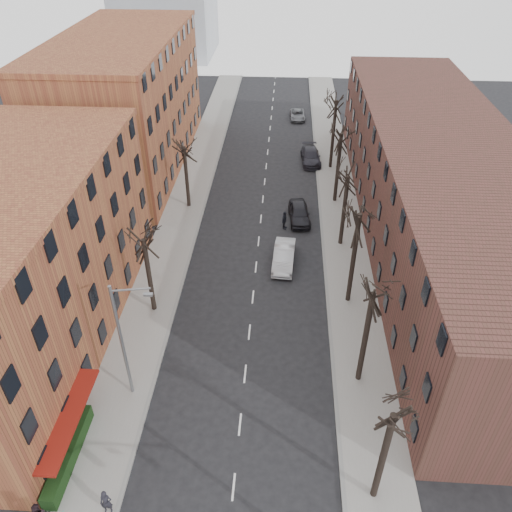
% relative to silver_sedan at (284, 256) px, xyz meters
% --- Properties ---
extents(sidewalk_left, '(4.00, 90.00, 0.15)m').
position_rel_silver_sedan_xyz_m(sidewalk_left, '(-10.40, 10.41, -0.76)').
color(sidewalk_left, gray).
rests_on(sidewalk_left, ground).
extents(sidewalk_right, '(4.00, 90.00, 0.15)m').
position_rel_silver_sedan_xyz_m(sidewalk_right, '(5.60, 10.41, -0.76)').
color(sidewalk_right, gray).
rests_on(sidewalk_right, ground).
extents(building_left_near, '(12.00, 26.00, 12.00)m').
position_rel_silver_sedan_xyz_m(building_left_near, '(-18.40, -9.59, 5.17)').
color(building_left_near, brown).
rests_on(building_left_near, ground).
extents(building_left_far, '(12.00, 28.00, 14.00)m').
position_rel_silver_sedan_xyz_m(building_left_far, '(-18.40, 19.41, 6.17)').
color(building_left_far, brown).
rests_on(building_left_far, ground).
extents(building_right, '(12.00, 50.00, 10.00)m').
position_rel_silver_sedan_xyz_m(building_right, '(13.60, 5.41, 4.17)').
color(building_right, '#4C2923').
rests_on(building_right, ground).
extents(awning_left, '(1.20, 7.00, 0.15)m').
position_rel_silver_sedan_xyz_m(awning_left, '(-11.80, -18.59, -0.83)').
color(awning_left, maroon).
rests_on(awning_left, ground).
extents(hedge, '(0.80, 6.00, 1.00)m').
position_rel_silver_sedan_xyz_m(hedge, '(-11.90, -19.59, -0.18)').
color(hedge, '#1A3412').
rests_on(hedge, sidewalk_left).
extents(tree_right_a, '(5.20, 5.20, 10.00)m').
position_rel_silver_sedan_xyz_m(tree_right_a, '(5.20, -20.59, -0.83)').
color(tree_right_a, black).
rests_on(tree_right_a, ground).
extents(tree_right_b, '(5.20, 5.20, 10.80)m').
position_rel_silver_sedan_xyz_m(tree_right_b, '(5.20, -12.59, -0.83)').
color(tree_right_b, black).
rests_on(tree_right_b, ground).
extents(tree_right_c, '(5.20, 5.20, 11.60)m').
position_rel_silver_sedan_xyz_m(tree_right_c, '(5.20, -4.59, -0.83)').
color(tree_right_c, black).
rests_on(tree_right_c, ground).
extents(tree_right_d, '(5.20, 5.20, 10.00)m').
position_rel_silver_sedan_xyz_m(tree_right_d, '(5.20, 3.41, -0.83)').
color(tree_right_d, black).
rests_on(tree_right_d, ground).
extents(tree_right_e, '(5.20, 5.20, 10.80)m').
position_rel_silver_sedan_xyz_m(tree_right_e, '(5.20, 11.41, -0.83)').
color(tree_right_e, black).
rests_on(tree_right_e, ground).
extents(tree_right_f, '(5.20, 5.20, 11.60)m').
position_rel_silver_sedan_xyz_m(tree_right_f, '(5.20, 19.41, -0.83)').
color(tree_right_f, black).
rests_on(tree_right_f, ground).
extents(tree_left_a, '(5.20, 5.20, 9.50)m').
position_rel_silver_sedan_xyz_m(tree_left_a, '(-10.00, -6.59, -0.83)').
color(tree_left_a, black).
rests_on(tree_left_a, ground).
extents(tree_left_b, '(5.20, 5.20, 9.50)m').
position_rel_silver_sedan_xyz_m(tree_left_b, '(-10.00, 9.41, -0.83)').
color(tree_left_b, black).
rests_on(tree_left_b, ground).
extents(streetlight, '(2.45, 0.22, 9.03)m').
position_rel_silver_sedan_xyz_m(streetlight, '(-9.43, -14.59, 4.18)').
color(streetlight, slate).
rests_on(streetlight, ground).
extents(silver_sedan, '(2.06, 5.14, 1.66)m').
position_rel_silver_sedan_xyz_m(silver_sedan, '(0.00, 0.00, 0.00)').
color(silver_sedan, '#AAACB1').
rests_on(silver_sedan, ground).
extents(parked_car_near, '(2.39, 5.01, 1.65)m').
position_rel_silver_sedan_xyz_m(parked_car_near, '(1.40, 7.40, -0.01)').
color(parked_car_near, black).
rests_on(parked_car_near, ground).
extents(parked_car_mid, '(2.56, 5.49, 1.55)m').
position_rel_silver_sedan_xyz_m(parked_car_mid, '(2.90, 20.82, -0.06)').
color(parked_car_mid, black).
rests_on(parked_car_mid, ground).
extents(parked_car_far, '(2.20, 4.46, 1.22)m').
position_rel_silver_sedan_xyz_m(parked_car_far, '(1.40, 35.13, -0.22)').
color(parked_car_far, slate).
rests_on(parked_car_far, ground).
extents(pedestrian_a, '(0.67, 0.49, 1.69)m').
position_rel_silver_sedan_xyz_m(pedestrian_a, '(-8.80, -22.37, 0.17)').
color(pedestrian_a, black).
rests_on(pedestrian_a, sidewalk_left).
extents(pedestrian_crossing, '(0.76, 1.18, 1.87)m').
position_rel_silver_sedan_xyz_m(pedestrian_crossing, '(-0.05, 5.79, 0.10)').
color(pedestrian_crossing, black).
rests_on(pedestrian_crossing, ground).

